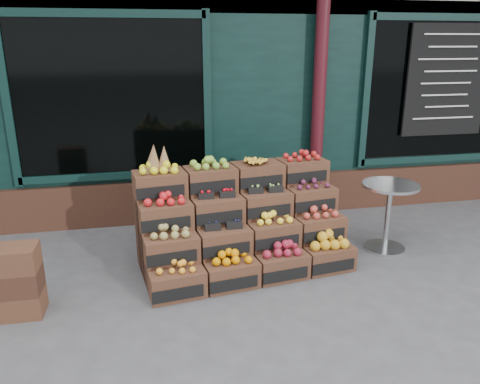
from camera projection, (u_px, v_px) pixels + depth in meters
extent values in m
plane|color=#4A4A4D|center=(272.00, 289.00, 4.87)|extent=(60.00, 60.00, 0.00)
cube|color=black|center=(203.00, 44.00, 8.97)|extent=(12.00, 6.00, 4.80)
cube|color=black|center=(231.00, 113.00, 6.50)|extent=(12.00, 0.12, 3.00)
cube|color=#3C2218|center=(233.00, 196.00, 6.81)|extent=(12.00, 0.18, 0.60)
cube|color=black|center=(111.00, 98.00, 6.05)|extent=(2.40, 0.06, 2.00)
cube|color=black|center=(442.00, 91.00, 6.98)|extent=(2.40, 0.06, 2.00)
cylinder|color=#400E16|center=(318.00, 105.00, 6.52)|extent=(0.18, 0.18, 3.20)
cube|color=black|center=(447.00, 81.00, 6.86)|extent=(1.30, 0.04, 1.60)
cube|color=#4F2F1F|center=(176.00, 282.00, 4.73)|extent=(0.60, 0.45, 0.28)
cube|color=black|center=(181.00, 294.00, 4.55)|extent=(0.51, 0.09, 0.12)
cube|color=orange|center=(176.00, 266.00, 4.67)|extent=(0.48, 0.35, 0.07)
cube|color=#4F2F1F|center=(230.00, 273.00, 4.91)|extent=(0.60, 0.45, 0.28)
cube|color=black|center=(237.00, 284.00, 4.74)|extent=(0.51, 0.09, 0.12)
cube|color=orange|center=(230.00, 257.00, 4.85)|extent=(0.48, 0.35, 0.10)
cube|color=#4F2F1F|center=(280.00, 264.00, 5.09)|extent=(0.60, 0.45, 0.28)
cube|color=black|center=(288.00, 275.00, 4.92)|extent=(0.51, 0.09, 0.12)
cube|color=maroon|center=(281.00, 248.00, 5.03)|extent=(0.48, 0.35, 0.11)
cube|color=#4F2F1F|center=(327.00, 257.00, 5.27)|extent=(0.60, 0.45, 0.28)
cube|color=black|center=(336.00, 267.00, 5.10)|extent=(0.51, 0.09, 0.12)
cube|color=gold|center=(328.00, 240.00, 5.21)|extent=(0.48, 0.35, 0.13)
cube|color=#4F2F1F|center=(171.00, 248.00, 4.85)|extent=(0.60, 0.45, 0.28)
cube|color=black|center=(175.00, 258.00, 4.68)|extent=(0.51, 0.09, 0.12)
cube|color=#998B49|center=(170.00, 231.00, 4.80)|extent=(0.48, 0.35, 0.09)
cube|color=#4F2F1F|center=(223.00, 240.00, 5.03)|extent=(0.60, 0.45, 0.28)
cube|color=black|center=(229.00, 250.00, 4.86)|extent=(0.51, 0.09, 0.12)
cube|color=#18153A|center=(223.00, 227.00, 4.99)|extent=(0.48, 0.35, 0.03)
cube|color=#4F2F1F|center=(272.00, 233.00, 5.22)|extent=(0.60, 0.45, 0.28)
cube|color=black|center=(280.00, 242.00, 5.04)|extent=(0.51, 0.09, 0.12)
cube|color=yellow|center=(273.00, 218.00, 5.16)|extent=(0.48, 0.35, 0.09)
cube|color=#4F2F1F|center=(318.00, 227.00, 5.40)|extent=(0.60, 0.45, 0.28)
cube|color=black|center=(327.00, 235.00, 5.22)|extent=(0.51, 0.09, 0.12)
cube|color=#C64236|center=(319.00, 212.00, 5.34)|extent=(0.48, 0.35, 0.09)
cube|color=#4F2F1F|center=(165.00, 215.00, 4.98)|extent=(0.60, 0.45, 0.28)
cube|color=black|center=(169.00, 224.00, 4.80)|extent=(0.51, 0.09, 0.12)
cube|color=red|center=(164.00, 199.00, 4.92)|extent=(0.48, 0.35, 0.09)
cube|color=#4F2F1F|center=(217.00, 209.00, 5.16)|extent=(0.60, 0.45, 0.28)
cube|color=black|center=(222.00, 218.00, 4.98)|extent=(0.51, 0.09, 0.12)
cube|color=#BB0A12|center=(216.00, 196.00, 5.11)|extent=(0.48, 0.35, 0.04)
cube|color=#4F2F1F|center=(265.00, 203.00, 5.34)|extent=(0.60, 0.45, 0.28)
cube|color=black|center=(272.00, 211.00, 5.17)|extent=(0.51, 0.09, 0.12)
cube|color=#7FB24E|center=(265.00, 190.00, 5.29)|extent=(0.48, 0.35, 0.03)
cube|color=#4F2F1F|center=(310.00, 198.00, 5.52)|extent=(0.60, 0.45, 0.28)
cube|color=black|center=(318.00, 206.00, 5.35)|extent=(0.51, 0.09, 0.12)
cube|color=#541B36|center=(310.00, 184.00, 5.47)|extent=(0.48, 0.35, 0.07)
cube|color=#4F2F1F|center=(160.00, 184.00, 5.10)|extent=(0.60, 0.45, 0.28)
cube|color=black|center=(163.00, 192.00, 4.93)|extent=(0.51, 0.09, 0.12)
cube|color=yellow|center=(159.00, 168.00, 5.04)|extent=(0.48, 0.35, 0.09)
cube|color=#4F2F1F|center=(210.00, 179.00, 5.28)|extent=(0.60, 0.45, 0.28)
cube|color=black|center=(215.00, 187.00, 5.11)|extent=(0.51, 0.09, 0.12)
cube|color=#7EB036|center=(210.00, 163.00, 5.23)|extent=(0.48, 0.35, 0.09)
cube|color=#4F2F1F|center=(257.00, 175.00, 5.47)|extent=(0.60, 0.45, 0.28)
cube|color=black|center=(264.00, 182.00, 5.29)|extent=(0.51, 0.09, 0.12)
cube|color=gold|center=(258.00, 160.00, 5.41)|extent=(0.48, 0.35, 0.09)
cube|color=#4F2F1F|center=(302.00, 170.00, 5.65)|extent=(0.60, 0.45, 0.28)
cube|color=black|center=(309.00, 177.00, 5.47)|extent=(0.51, 0.09, 0.12)
cube|color=red|center=(302.00, 156.00, 5.59)|extent=(0.48, 0.35, 0.08)
cube|color=#3C2218|center=(248.00, 259.00, 5.21)|extent=(2.31, 0.69, 0.28)
cube|color=#3C2218|center=(241.00, 240.00, 5.38)|extent=(2.31, 0.69, 0.55)
cube|color=#3C2218|center=(234.00, 222.00, 5.55)|extent=(2.31, 0.69, 0.83)
cone|color=olive|center=(153.00, 158.00, 5.00)|extent=(0.19, 0.19, 0.32)
cone|color=olive|center=(164.00, 158.00, 5.07)|extent=(0.17, 0.17, 0.28)
cube|color=#4F2F1F|center=(18.00, 303.00, 4.38)|extent=(0.47, 0.33, 0.23)
cube|color=#3C2218|center=(15.00, 282.00, 4.31)|extent=(0.47, 0.33, 0.23)
cube|color=#4F2F1F|center=(11.00, 259.00, 4.24)|extent=(0.47, 0.33, 0.23)
cylinder|color=silver|center=(384.00, 248.00, 5.79)|extent=(0.49, 0.49, 0.03)
cylinder|color=silver|center=(387.00, 218.00, 5.67)|extent=(0.07, 0.07, 0.81)
cylinder|color=silver|center=(391.00, 185.00, 5.54)|extent=(0.67, 0.67, 0.03)
imported|color=#19571C|center=(93.00, 150.00, 6.66)|extent=(0.82, 0.67, 1.96)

